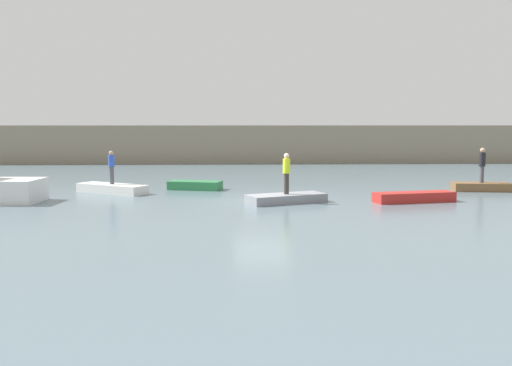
{
  "coord_description": "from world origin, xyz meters",
  "views": [
    {
      "loc": [
        -1.24,
        -24.51,
        3.44
      ],
      "look_at": [
        -0.14,
        3.65,
        0.42
      ],
      "focal_mm": 38.76,
      "sensor_mm": 36.0,
      "label": 1
    }
  ],
  "objects_px": {
    "rowboat_green": "(195,185)",
    "rowboat_brown": "(481,187)",
    "person_blue_shirt": "(112,166)",
    "rowboat_white": "(112,188)",
    "rowboat_grey": "(286,198)",
    "person_hiviz_shirt": "(286,171)",
    "person_dark_shirt": "(482,163)",
    "rowboat_red": "(414,197)"
  },
  "relations": [
    {
      "from": "rowboat_grey",
      "to": "person_blue_shirt",
      "type": "height_order",
      "value": "person_blue_shirt"
    },
    {
      "from": "rowboat_red",
      "to": "rowboat_brown",
      "type": "bearing_deg",
      "value": 27.27
    },
    {
      "from": "rowboat_white",
      "to": "rowboat_red",
      "type": "bearing_deg",
      "value": 16.72
    },
    {
      "from": "rowboat_green",
      "to": "person_blue_shirt",
      "type": "distance_m",
      "value": 4.41
    },
    {
      "from": "rowboat_white",
      "to": "person_blue_shirt",
      "type": "relative_size",
      "value": 2.3
    },
    {
      "from": "rowboat_green",
      "to": "person_hiviz_shirt",
      "type": "bearing_deg",
      "value": -35.01
    },
    {
      "from": "rowboat_grey",
      "to": "rowboat_white",
      "type": "bearing_deg",
      "value": 133.29
    },
    {
      "from": "rowboat_red",
      "to": "person_blue_shirt",
      "type": "relative_size",
      "value": 2.18
    },
    {
      "from": "rowboat_grey",
      "to": "rowboat_red",
      "type": "xyz_separation_m",
      "value": [
        5.68,
        -0.01,
        0.03
      ]
    },
    {
      "from": "person_dark_shirt",
      "to": "person_blue_shirt",
      "type": "bearing_deg",
      "value": -179.73
    },
    {
      "from": "rowboat_brown",
      "to": "person_hiviz_shirt",
      "type": "relative_size",
      "value": 1.58
    },
    {
      "from": "rowboat_red",
      "to": "rowboat_white",
      "type": "bearing_deg",
      "value": 153.25
    },
    {
      "from": "rowboat_red",
      "to": "person_blue_shirt",
      "type": "distance_m",
      "value": 14.63
    },
    {
      "from": "rowboat_grey",
      "to": "person_hiviz_shirt",
      "type": "bearing_deg",
      "value": 0.0
    },
    {
      "from": "rowboat_red",
      "to": "person_dark_shirt",
      "type": "bearing_deg",
      "value": 27.27
    },
    {
      "from": "rowboat_brown",
      "to": "person_hiviz_shirt",
      "type": "distance_m",
      "value": 11.2
    },
    {
      "from": "person_blue_shirt",
      "to": "rowboat_brown",
      "type": "bearing_deg",
      "value": 0.27
    },
    {
      "from": "rowboat_brown",
      "to": "person_blue_shirt",
      "type": "distance_m",
      "value": 18.89
    },
    {
      "from": "rowboat_red",
      "to": "person_dark_shirt",
      "type": "distance_m",
      "value": 6.26
    },
    {
      "from": "rowboat_white",
      "to": "rowboat_red",
      "type": "height_order",
      "value": "rowboat_white"
    },
    {
      "from": "rowboat_green",
      "to": "rowboat_brown",
      "type": "distance_m",
      "value": 14.85
    },
    {
      "from": "rowboat_green",
      "to": "person_blue_shirt",
      "type": "relative_size",
      "value": 1.64
    },
    {
      "from": "rowboat_grey",
      "to": "person_hiviz_shirt",
      "type": "distance_m",
      "value": 1.19
    },
    {
      "from": "rowboat_grey",
      "to": "rowboat_brown",
      "type": "height_order",
      "value": "rowboat_brown"
    },
    {
      "from": "rowboat_grey",
      "to": "person_dark_shirt",
      "type": "xyz_separation_m",
      "value": [
        10.45,
        3.86,
        1.25
      ]
    },
    {
      "from": "rowboat_green",
      "to": "rowboat_brown",
      "type": "bearing_deg",
      "value": 9.7
    },
    {
      "from": "person_hiviz_shirt",
      "to": "person_blue_shirt",
      "type": "height_order",
      "value": "person_hiviz_shirt"
    },
    {
      "from": "rowboat_green",
      "to": "rowboat_grey",
      "type": "height_order",
      "value": "rowboat_green"
    },
    {
      "from": "rowboat_red",
      "to": "rowboat_grey",
      "type": "bearing_deg",
      "value": 168.2
    },
    {
      "from": "rowboat_green",
      "to": "rowboat_red",
      "type": "bearing_deg",
      "value": -12.47
    },
    {
      "from": "rowboat_white",
      "to": "rowboat_green",
      "type": "height_order",
      "value": "rowboat_green"
    },
    {
      "from": "rowboat_grey",
      "to": "rowboat_red",
      "type": "height_order",
      "value": "rowboat_red"
    },
    {
      "from": "rowboat_brown",
      "to": "rowboat_white",
      "type": "bearing_deg",
      "value": -172.13
    },
    {
      "from": "rowboat_green",
      "to": "rowboat_brown",
      "type": "height_order",
      "value": "rowboat_green"
    },
    {
      "from": "rowboat_white",
      "to": "person_dark_shirt",
      "type": "xyz_separation_m",
      "value": [
        18.86,
        0.09,
        1.22
      ]
    },
    {
      "from": "person_hiviz_shirt",
      "to": "person_dark_shirt",
      "type": "relative_size",
      "value": 1.0
    },
    {
      "from": "rowboat_white",
      "to": "rowboat_grey",
      "type": "height_order",
      "value": "rowboat_white"
    },
    {
      "from": "rowboat_red",
      "to": "rowboat_brown",
      "type": "height_order",
      "value": "rowboat_red"
    },
    {
      "from": "rowboat_green",
      "to": "rowboat_grey",
      "type": "relative_size",
      "value": 0.79
    },
    {
      "from": "rowboat_red",
      "to": "person_dark_shirt",
      "type": "xyz_separation_m",
      "value": [
        4.77,
        3.87,
        1.22
      ]
    },
    {
      "from": "rowboat_white",
      "to": "rowboat_brown",
      "type": "relative_size",
      "value": 1.36
    },
    {
      "from": "rowboat_white",
      "to": "person_hiviz_shirt",
      "type": "bearing_deg",
      "value": 7.57
    }
  ]
}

